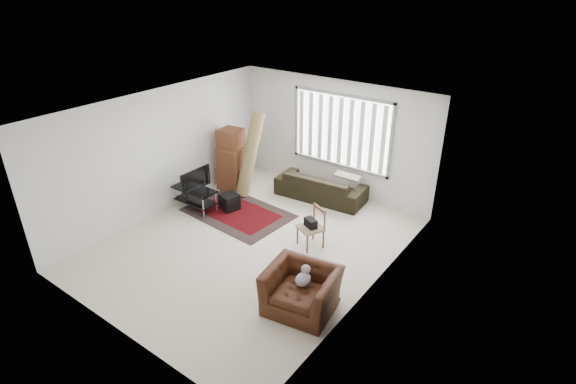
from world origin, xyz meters
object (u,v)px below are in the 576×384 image
at_px(tv_stand, 195,194).
at_px(armchair, 302,287).
at_px(side_chair, 312,226).
at_px(sofa, 321,182).
at_px(moving_boxes, 232,162).

distance_m(tv_stand, armchair, 4.02).
height_order(side_chair, armchair, armchair).
distance_m(sofa, side_chair, 2.06).
relative_size(tv_stand, sofa, 0.49).
bearing_deg(moving_boxes, sofa, 21.95).
bearing_deg(sofa, side_chair, 112.04).
bearing_deg(sofa, tv_stand, 41.64).
bearing_deg(moving_boxes, side_chair, -18.80).
bearing_deg(sofa, moving_boxes, 16.63).
height_order(moving_boxes, side_chair, moving_boxes).
distance_m(moving_boxes, side_chair, 3.15).
height_order(moving_boxes, armchair, moving_boxes).
relative_size(moving_boxes, side_chair, 1.87).
distance_m(sofa, armchair, 3.88).
height_order(tv_stand, armchair, armchair).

